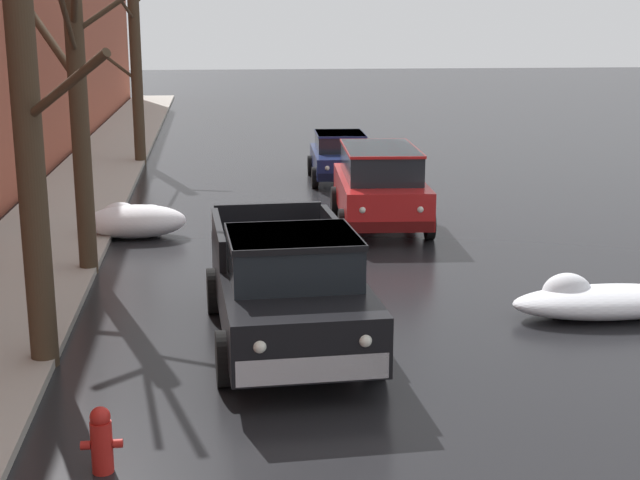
# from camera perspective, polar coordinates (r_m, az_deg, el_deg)

# --- Properties ---
(left_sidewalk_slab) EXTENTS (2.68, 80.00, 0.12)m
(left_sidewalk_slab) POSITION_cam_1_polar(r_m,az_deg,el_deg) (20.99, -16.60, 0.98)
(left_sidewalk_slab) COLOR #A8A399
(left_sidewalk_slab) RESTS_ON ground
(snow_bank_along_left_kerb) EXTENTS (3.15, 1.17, 0.67)m
(snow_bank_along_left_kerb) POSITION_cam_1_polar(r_m,az_deg,el_deg) (14.58, 18.17, -3.71)
(snow_bank_along_left_kerb) COLOR white
(snow_bank_along_left_kerb) RESTS_ON ground
(snow_bank_mid_block_left) EXTENTS (2.16, 1.20, 0.74)m
(snow_bank_mid_block_left) POSITION_cam_1_polar(r_m,az_deg,el_deg) (19.53, -11.90, 1.23)
(snow_bank_mid_block_left) COLOR white
(snow_bank_mid_block_left) RESTS_ON ground
(bare_tree_second_along_sidewalk) EXTENTS (2.74, 3.06, 7.28)m
(bare_tree_second_along_sidewalk) POSITION_cam_1_polar(r_m,az_deg,el_deg) (11.73, -18.72, 9.16)
(bare_tree_second_along_sidewalk) COLOR #423323
(bare_tree_second_along_sidewalk) RESTS_ON ground
(bare_tree_mid_block) EXTENTS (2.68, 3.53, 6.46)m
(bare_tree_mid_block) POSITION_cam_1_polar(r_m,az_deg,el_deg) (16.38, -15.50, 8.59)
(bare_tree_mid_block) COLOR #423323
(bare_tree_mid_block) RESTS_ON ground
(bare_tree_far_down_block) EXTENTS (2.20, 2.56, 6.25)m
(bare_tree_far_down_block) POSITION_cam_1_polar(r_m,az_deg,el_deg) (30.10, -11.81, 10.68)
(bare_tree_far_down_block) COLOR #423323
(bare_tree_far_down_block) RESTS_ON ground
(pickup_truck_black_approaching_near_lane) EXTENTS (2.29, 5.12, 1.76)m
(pickup_truck_black_approaching_near_lane) POSITION_cam_1_polar(r_m,az_deg,el_deg) (12.47, -2.13, -2.91)
(pickup_truck_black_approaching_near_lane) COLOR black
(pickup_truck_black_approaching_near_lane) RESTS_ON ground
(suv_red_parked_kerbside_close) EXTENTS (2.32, 4.54, 1.82)m
(suv_red_parked_kerbside_close) POSITION_cam_1_polar(r_m,az_deg,el_deg) (20.12, 3.88, 3.68)
(suv_red_parked_kerbside_close) COLOR red
(suv_red_parked_kerbside_close) RESTS_ON ground
(sedan_darkblue_parked_kerbside_mid) EXTENTS (2.02, 3.95, 1.42)m
(sedan_darkblue_parked_kerbside_mid) POSITION_cam_1_polar(r_m,az_deg,el_deg) (26.30, 1.32, 5.49)
(sedan_darkblue_parked_kerbside_mid) COLOR navy
(sedan_darkblue_parked_kerbside_mid) RESTS_ON ground
(fire_hydrant) EXTENTS (0.42, 0.22, 0.71)m
(fire_hydrant) POSITION_cam_1_polar(r_m,az_deg,el_deg) (9.39, -13.97, -12.43)
(fire_hydrant) COLOR #B21E19
(fire_hydrant) RESTS_ON ground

